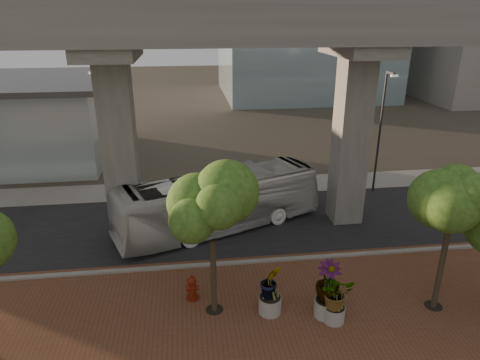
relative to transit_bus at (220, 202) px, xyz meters
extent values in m
plane|color=#3B372B|center=(1.08, -1.72, -1.57)|extent=(160.00, 160.00, 0.00)
cube|color=brown|center=(1.08, -9.72, -1.54)|extent=(70.00, 13.00, 0.06)
cube|color=black|center=(1.08, 0.28, -1.55)|extent=(90.00, 8.00, 0.04)
cube|color=gray|center=(1.08, -3.72, -1.49)|extent=(70.00, 0.25, 0.16)
cube|color=gray|center=(1.08, 5.78, -1.54)|extent=(90.00, 3.00, 0.06)
cube|color=gray|center=(1.08, -1.32, 8.93)|extent=(72.00, 2.40, 1.80)
cube|color=gray|center=(1.08, 1.88, 8.93)|extent=(72.00, 2.40, 1.80)
imported|color=silver|center=(0.00, 0.00, 0.00)|extent=(11.49, 6.59, 3.15)
cylinder|color=maroon|center=(-1.64, -6.09, -1.46)|extent=(0.49, 0.49, 0.11)
cylinder|color=maroon|center=(-1.64, -6.09, -1.06)|extent=(0.33, 0.33, 0.80)
sphere|color=maroon|center=(-1.64, -6.09, -0.66)|extent=(0.38, 0.38, 0.38)
cylinder|color=maroon|center=(-1.64, -6.09, -0.49)|extent=(0.11, 0.11, 0.14)
cylinder|color=maroon|center=(-1.64, -6.09, -0.99)|extent=(0.55, 0.22, 0.22)
cylinder|color=#AFA79E|center=(3.63, -8.13, -1.20)|extent=(0.81, 0.81, 0.63)
imported|color=#2A5717|center=(3.63, -8.13, -0.21)|extent=(1.79, 1.79, 1.34)
cylinder|color=#A7A297|center=(3.42, -7.79, -1.17)|extent=(0.90, 0.90, 0.70)
imported|color=#2A5717|center=(3.42, -7.79, 0.01)|extent=(2.19, 2.19, 1.65)
cylinder|color=gray|center=(1.33, -7.32, -1.17)|extent=(0.88, 0.88, 0.68)
imported|color=#2A5717|center=(1.33, -7.32, -0.10)|extent=(1.95, 1.95, 1.46)
cylinder|color=#453927|center=(-0.81, -6.91, 0.01)|extent=(0.22, 0.22, 3.06)
cylinder|color=black|center=(-0.81, -6.91, -1.51)|extent=(0.70, 0.70, 0.01)
cylinder|color=#453927|center=(7.88, -7.80, 0.28)|extent=(0.22, 0.22, 3.59)
cylinder|color=black|center=(7.88, -7.80, -1.51)|extent=(0.70, 0.70, 0.01)
cylinder|color=#2C2D31|center=(-6.63, 5.34, 2.43)|extent=(0.14, 0.14, 7.93)
cube|color=#2C2D31|center=(-6.63, 4.85, 6.39)|extent=(0.15, 0.99, 0.15)
cube|color=silver|center=(-6.63, 4.35, 6.29)|extent=(0.40, 0.20, 0.12)
cylinder|color=#2B2C30|center=(10.43, 3.91, 2.30)|extent=(0.13, 0.13, 7.66)
cube|color=#2B2C30|center=(10.43, 3.43, 6.13)|extent=(0.14, 0.96, 0.14)
cube|color=silver|center=(10.43, 2.95, 6.03)|extent=(0.38, 0.19, 0.11)
camera|label=1|loc=(-1.58, -20.75, 9.38)|focal=32.00mm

